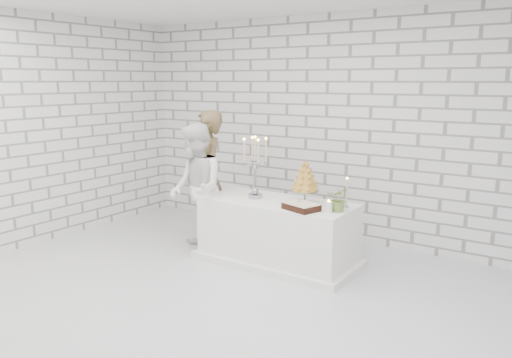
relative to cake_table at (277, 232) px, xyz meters
name	(u,v)px	position (x,y,z in m)	size (l,w,h in m)	color
ground	(212,296)	(-0.03, -1.21, -0.38)	(6.00, 5.00, 0.01)	silver
wall_back	(326,128)	(-0.03, 1.29, 1.12)	(6.00, 0.01, 3.00)	white
wall_left	(26,131)	(-3.03, -1.21, 1.12)	(0.01, 5.00, 3.00)	white
cake_table	(277,232)	(0.00, 0.00, 0.00)	(1.80, 0.80, 0.75)	white
groom	(207,178)	(-1.17, 0.14, 0.51)	(0.64, 0.42, 1.76)	brown
bride	(196,189)	(-1.01, -0.28, 0.44)	(0.80, 0.62, 1.64)	white
candelabra	(255,167)	(-0.31, -0.02, 0.75)	(0.30, 0.30, 0.75)	#95949E
croquembouche	(305,182)	(0.33, 0.06, 0.63)	(0.33, 0.33, 0.51)	#A27023
chocolate_cake	(301,206)	(0.43, -0.21, 0.42)	(0.37, 0.26, 0.08)	black
pillar_candle	(329,207)	(0.73, -0.15, 0.44)	(0.08, 0.08, 0.12)	white
extra_taper	(347,193)	(0.79, 0.16, 0.54)	(0.06, 0.06, 0.32)	beige
flowers	(339,199)	(0.79, -0.04, 0.51)	(0.25, 0.21, 0.27)	#41692B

